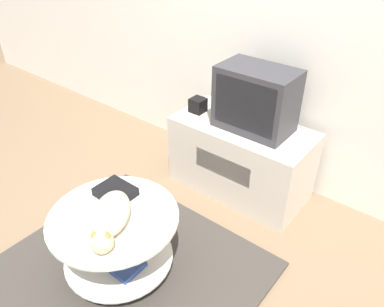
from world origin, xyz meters
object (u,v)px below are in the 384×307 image
object	(u,v)px
tv	(256,99)
speaker	(198,105)
cat	(110,217)
dvd_box	(115,192)

from	to	relation	value
tv	speaker	xyz separation A→B (m)	(-0.45, -0.04, -0.16)
speaker	cat	world-z (taller)	speaker
tv	dvd_box	xyz separation A→B (m)	(-0.31, -1.00, -0.31)
speaker	dvd_box	xyz separation A→B (m)	(0.14, -0.96, -0.14)
speaker	tv	bearing A→B (deg)	5.60
tv	speaker	world-z (taller)	tv
speaker	cat	bearing A→B (deg)	-74.97
tv	cat	xyz separation A→B (m)	(-0.15, -1.18, -0.28)
dvd_box	cat	size ratio (longest dim) A/B	0.43
speaker	dvd_box	size ratio (longest dim) A/B	0.50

